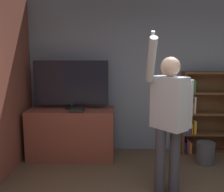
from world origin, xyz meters
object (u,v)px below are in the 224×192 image
object	(u,v)px
television	(71,84)
game_console	(77,110)
bookshelf	(202,113)
person	(169,113)
waste_bin	(205,153)

from	to	relation	value
television	game_console	world-z (taller)	television
television	bookshelf	size ratio (longest dim) A/B	0.85
bookshelf	television	bearing A→B (deg)	-174.50
bookshelf	game_console	bearing A→B (deg)	-168.32
television	person	bearing A→B (deg)	-41.01
person	waste_bin	world-z (taller)	person
person	waste_bin	size ratio (longest dim) A/B	5.71
game_console	waste_bin	size ratio (longest dim) A/B	0.60
person	game_console	bearing A→B (deg)	-168.97
game_console	person	size ratio (longest dim) A/B	0.11
game_console	person	xyz separation A→B (m)	(1.27, -0.99, 0.18)
bookshelf	person	distance (m)	1.70
bookshelf	person	bearing A→B (deg)	-120.70
person	waste_bin	bearing A→B (deg)	99.45
game_console	waste_bin	world-z (taller)	game_console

